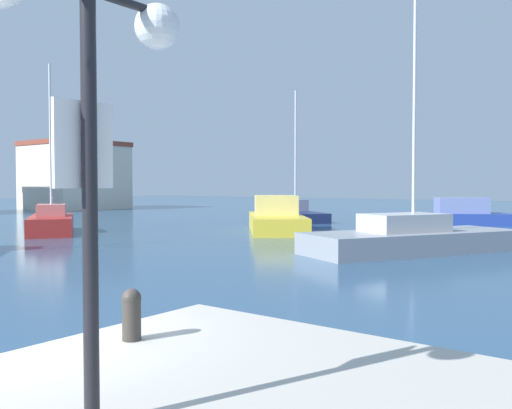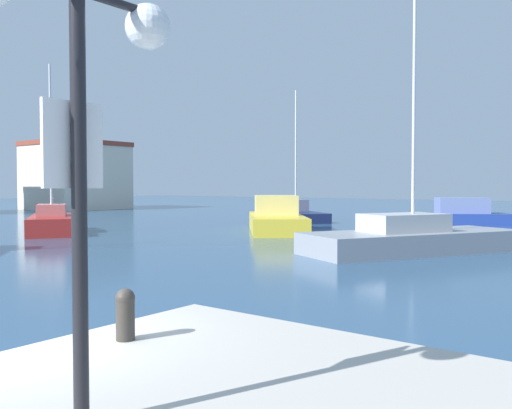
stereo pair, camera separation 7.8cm
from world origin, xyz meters
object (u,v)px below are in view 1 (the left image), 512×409
at_px(mooring_bollard, 132,312).
at_px(motorboat_blue_distant_north, 449,216).
at_px(sailboat_red_inner_mooring, 51,222).
at_px(sailboat_grey_near_pier, 412,238).
at_px(sailboat_navy_center_channel, 294,213).
at_px(lamppost, 88,42).
at_px(motorboat_yellow_behind_lamppost, 276,219).

bearing_deg(mooring_bollard, motorboat_blue_distant_north, 12.92).
bearing_deg(sailboat_red_inner_mooring, sailboat_grey_near_pier, -79.07).
bearing_deg(sailboat_navy_center_channel, sailboat_red_inner_mooring, 165.95).
bearing_deg(sailboat_red_inner_mooring, lamppost, -121.71).
bearing_deg(sailboat_grey_near_pier, sailboat_navy_center_channel, 46.62).
height_order(lamppost, motorboat_blue_distant_north, lamppost).
bearing_deg(lamppost, motorboat_blue_distant_north, 14.53).
height_order(lamppost, sailboat_navy_center_channel, sailboat_navy_center_channel).
distance_m(lamppost, sailboat_navy_center_channel, 37.69).
relative_size(mooring_bollard, motorboat_blue_distant_north, 0.07).
xyz_separation_m(motorboat_blue_distant_north, sailboat_red_inner_mooring, (-19.21, 15.12, -0.01)).
height_order(motorboat_blue_distant_north, motorboat_yellow_behind_lamppost, motorboat_yellow_behind_lamppost).
bearing_deg(motorboat_yellow_behind_lamppost, motorboat_blue_distant_north, -30.99).
bearing_deg(motorboat_yellow_behind_lamppost, lamppost, -147.13).
distance_m(mooring_bollard, sailboat_navy_center_channel, 35.64).
distance_m(motorboat_blue_distant_north, sailboat_red_inner_mooring, 24.44).
bearing_deg(motorboat_blue_distant_north, mooring_bollard, -167.08).
relative_size(lamppost, sailboat_navy_center_channel, 0.42).
distance_m(mooring_bollard, sailboat_grey_near_pier, 17.39).
bearing_deg(sailboat_grey_near_pier, mooring_bollard, -167.33).
height_order(mooring_bollard, sailboat_grey_near_pier, sailboat_grey_near_pier).
distance_m(sailboat_navy_center_channel, motorboat_yellow_behind_lamppost, 9.71).
distance_m(sailboat_navy_center_channel, motorboat_blue_distant_north, 10.97).
xyz_separation_m(motorboat_blue_distant_north, motorboat_yellow_behind_lamppost, (-10.55, 6.34, 0.09)).
height_order(lamppost, sailboat_grey_near_pier, sailboat_grey_near_pier).
bearing_deg(motorboat_blue_distant_north, sailboat_navy_center_channel, 100.14).
height_order(sailboat_grey_near_pier, sailboat_navy_center_channel, sailboat_grey_near_pier).
xyz_separation_m(mooring_bollard, sailboat_grey_near_pier, (16.95, 3.81, -0.76)).
distance_m(motorboat_yellow_behind_lamppost, sailboat_red_inner_mooring, 12.33).
bearing_deg(sailboat_navy_center_channel, mooring_bollard, -149.18).
height_order(lamppost, motorboat_yellow_behind_lamppost, lamppost).
bearing_deg(mooring_bollard, sailboat_grey_near_pier, 12.67).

